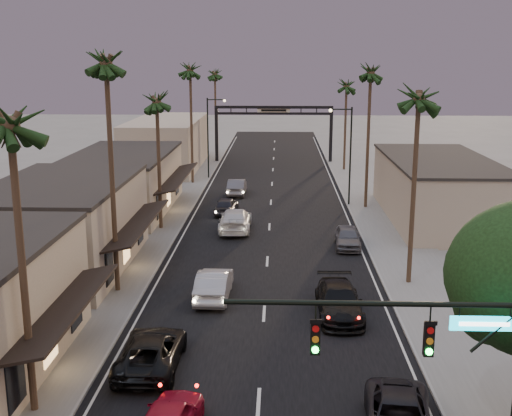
# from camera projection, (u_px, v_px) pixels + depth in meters

# --- Properties ---
(ground) EXTENTS (200.00, 200.00, 0.00)m
(ground) POSITION_uv_depth(u_px,v_px,m) (270.00, 218.00, 54.55)
(ground) COLOR slate
(ground) RESTS_ON ground
(road) EXTENTS (14.00, 120.00, 0.02)m
(road) POSITION_uv_depth(u_px,v_px,m) (271.00, 205.00, 59.41)
(road) COLOR black
(road) RESTS_ON ground
(sidewalk_left) EXTENTS (5.00, 92.00, 0.12)m
(sidewalk_left) POSITION_uv_depth(u_px,v_px,m) (180.00, 188.00, 66.54)
(sidewalk_left) COLOR slate
(sidewalk_left) RESTS_ON ground
(sidewalk_right) EXTENTS (5.00, 92.00, 0.12)m
(sidewalk_right) POSITION_uv_depth(u_px,v_px,m) (364.00, 190.00, 65.87)
(sidewalk_right) COLOR slate
(sidewalk_right) RESTS_ON ground
(storefront_mid) EXTENTS (8.00, 14.00, 5.50)m
(storefront_mid) POSITION_uv_depth(u_px,v_px,m) (63.00, 228.00, 40.76)
(storefront_mid) COLOR #A39882
(storefront_mid) RESTS_ON ground
(storefront_far) EXTENTS (8.00, 16.00, 5.00)m
(storefront_far) POSITION_uv_depth(u_px,v_px,m) (123.00, 183.00, 56.38)
(storefront_far) COLOR tan
(storefront_far) RESTS_ON ground
(storefront_dist) EXTENTS (8.00, 20.00, 6.00)m
(storefront_dist) POSITION_uv_depth(u_px,v_px,m) (167.00, 144.00, 78.64)
(storefront_dist) COLOR #A39882
(storefront_dist) RESTS_ON ground
(building_right) EXTENTS (8.00, 18.00, 5.00)m
(building_right) POSITION_uv_depth(u_px,v_px,m) (438.00, 190.00, 53.48)
(building_right) COLOR #A39882
(building_right) RESTS_ON ground
(traffic_signal) EXTENTS (8.51, 0.22, 7.80)m
(traffic_signal) POSITION_uv_depth(u_px,v_px,m) (452.00, 355.00, 18.16)
(traffic_signal) COLOR black
(traffic_signal) RESTS_ON ground
(arch) EXTENTS (15.20, 0.40, 7.27)m
(arch) POSITION_uv_depth(u_px,v_px,m) (274.00, 119.00, 82.47)
(arch) COLOR black
(arch) RESTS_ON ground
(streetlight_right) EXTENTS (2.13, 0.30, 9.00)m
(streetlight_right) POSITION_uv_depth(u_px,v_px,m) (348.00, 148.00, 57.95)
(streetlight_right) COLOR black
(streetlight_right) RESTS_ON ground
(streetlight_left) EXTENTS (2.13, 0.30, 9.00)m
(streetlight_left) POSITION_uv_depth(u_px,v_px,m) (210.00, 131.00, 71.08)
(streetlight_left) COLOR black
(streetlight_left) RESTS_ON ground
(palm_la) EXTENTS (3.20, 3.20, 13.20)m
(palm_la) POSITION_uv_depth(u_px,v_px,m) (9.00, 113.00, 22.08)
(palm_la) COLOR #38281C
(palm_la) RESTS_ON ground
(palm_lb) EXTENTS (3.20, 3.20, 15.20)m
(palm_lb) POSITION_uv_depth(u_px,v_px,m) (106.00, 56.00, 34.28)
(palm_lb) COLOR #38281C
(palm_lb) RESTS_ON ground
(palm_lc) EXTENTS (3.20, 3.20, 12.20)m
(palm_lc) POSITION_uv_depth(u_px,v_px,m) (157.00, 96.00, 48.57)
(palm_lc) COLOR #38281C
(palm_lc) RESTS_ON ground
(palm_ld) EXTENTS (3.20, 3.20, 14.20)m
(palm_ld) POSITION_uv_depth(u_px,v_px,m) (190.00, 66.00, 66.60)
(palm_ld) COLOR #38281C
(palm_ld) RESTS_ON ground
(palm_ra) EXTENTS (3.20, 3.20, 13.20)m
(palm_ra) POSITION_uv_depth(u_px,v_px,m) (419.00, 91.00, 36.06)
(palm_ra) COLOR #38281C
(palm_ra) RESTS_ON ground
(palm_rb) EXTENTS (3.20, 3.20, 14.20)m
(palm_rb) POSITION_uv_depth(u_px,v_px,m) (371.00, 68.00, 55.30)
(palm_rb) COLOR #38281C
(palm_rb) RESTS_ON ground
(palm_rc) EXTENTS (3.20, 3.20, 12.20)m
(palm_rc) POSITION_uv_depth(u_px,v_px,m) (347.00, 82.00, 75.20)
(palm_rc) COLOR #38281C
(palm_rc) RESTS_ON ground
(palm_far) EXTENTS (3.20, 3.20, 13.20)m
(palm_far) POSITION_uv_depth(u_px,v_px,m) (215.00, 71.00, 89.19)
(palm_far) COLOR #38281C
(palm_far) RESTS_ON ground
(oncoming_pickup) EXTENTS (2.58, 5.58, 1.55)m
(oncoming_pickup) POSITION_uv_depth(u_px,v_px,m) (151.00, 351.00, 28.06)
(oncoming_pickup) COLOR black
(oncoming_pickup) RESTS_ON ground
(oncoming_silver) EXTENTS (1.86, 5.07, 1.66)m
(oncoming_silver) POSITION_uv_depth(u_px,v_px,m) (214.00, 284.00, 36.21)
(oncoming_silver) COLOR #9B9BA0
(oncoming_silver) RESTS_ON ground
(oncoming_white) EXTENTS (2.48, 6.00, 1.74)m
(oncoming_white) POSITION_uv_depth(u_px,v_px,m) (235.00, 220.00, 50.40)
(oncoming_white) COLOR silver
(oncoming_white) RESTS_ON ground
(oncoming_dgrey) EXTENTS (2.07, 4.45, 1.47)m
(oncoming_dgrey) POSITION_uv_depth(u_px,v_px,m) (226.00, 205.00, 55.82)
(oncoming_dgrey) COLOR black
(oncoming_dgrey) RESTS_ON ground
(oncoming_grey_far) EXTENTS (1.74, 4.80, 1.57)m
(oncoming_grey_far) POSITION_uv_depth(u_px,v_px,m) (237.00, 187.00, 63.62)
(oncoming_grey_far) COLOR #525157
(oncoming_grey_far) RESTS_ON ground
(curbside_black) EXTENTS (2.38, 5.63, 1.62)m
(curbside_black) POSITION_uv_depth(u_px,v_px,m) (339.00, 301.00, 33.67)
(curbside_black) COLOR black
(curbside_black) RESTS_ON ground
(curbside_grey) EXTENTS (2.01, 4.52, 1.51)m
(curbside_grey) POSITION_uv_depth(u_px,v_px,m) (348.00, 237.00, 45.92)
(curbside_grey) COLOR #515257
(curbside_grey) RESTS_ON ground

